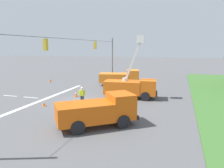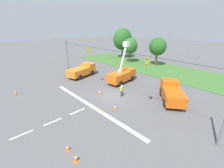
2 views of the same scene
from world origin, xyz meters
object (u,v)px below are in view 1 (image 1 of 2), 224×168
utility_truck_bucket_lift (131,86)px  traffic_cone_near_bucket (44,103)px  traffic_cone_lane_edge_b (76,94)px  traffic_cone_foreground_right (50,80)px  traffic_cone_mid_right (156,93)px  utility_truck_support_near (98,110)px  road_worker (82,94)px  utility_truck_support_far (121,77)px  traffic_cone_mid_left (152,90)px

utility_truck_bucket_lift → traffic_cone_near_bucket: 9.66m
traffic_cone_lane_edge_b → traffic_cone_near_bucket: bearing=-15.4°
traffic_cone_near_bucket → traffic_cone_lane_edge_b: 4.71m
traffic_cone_foreground_right → traffic_cone_mid_right: bearing=75.2°
utility_truck_bucket_lift → utility_truck_support_near: 9.51m
road_worker → traffic_cone_foreground_right: road_worker is taller
utility_truck_bucket_lift → traffic_cone_near_bucket: utility_truck_bucket_lift is taller
utility_truck_support_near → traffic_cone_near_bucket: utility_truck_support_near is taller
utility_truck_support_near → road_worker: bearing=-144.7°
utility_truck_support_far → traffic_cone_mid_right: 7.97m
traffic_cone_lane_edge_b → utility_truck_support_near: bearing=36.1°
utility_truck_bucket_lift → traffic_cone_mid_right: bearing=134.4°
road_worker → traffic_cone_foreground_right: (-11.27, -11.11, -0.65)m
utility_truck_bucket_lift → traffic_cone_lane_edge_b: (1.40, -6.29, -1.01)m
traffic_cone_lane_edge_b → traffic_cone_foreground_right: bearing=-133.6°
utility_truck_support_near → traffic_cone_lane_edge_b: (-8.10, -5.91, -0.83)m
utility_truck_support_near → traffic_cone_mid_right: size_ratio=9.97×
traffic_cone_near_bucket → traffic_cone_lane_edge_b: bearing=164.6°
utility_truck_support_near → traffic_cone_mid_left: (-13.11, 2.28, -0.87)m
utility_truck_bucket_lift → traffic_cone_near_bucket: (5.94, -7.54, -1.13)m
road_worker → traffic_cone_mid_right: size_ratio=2.91×
road_worker → traffic_cone_near_bucket: road_worker is taller
traffic_cone_near_bucket → traffic_cone_lane_edge_b: (-4.54, 1.25, 0.12)m
utility_truck_support_far → road_worker: utility_truck_support_far is taller
traffic_cone_mid_right → utility_truck_support_far: bearing=-131.6°
traffic_cone_lane_edge_b → traffic_cone_mid_right: bearing=113.9°
utility_truck_support_far → traffic_cone_lane_edge_b: (9.17, -2.95, -0.82)m
utility_truck_bucket_lift → traffic_cone_near_bucket: size_ratio=11.70×
utility_truck_bucket_lift → traffic_cone_mid_right: size_ratio=11.64×
utility_truck_bucket_lift → road_worker: size_ratio=3.99×
utility_truck_support_near → road_worker: utility_truck_support_near is taller
utility_truck_support_far → traffic_cone_foreground_right: (0.50, -12.05, -0.87)m
utility_truck_bucket_lift → road_worker: 5.86m
traffic_cone_mid_left → traffic_cone_near_bucket: traffic_cone_mid_left is taller
utility_truck_support_far → traffic_cone_near_bucket: utility_truck_support_far is taller
utility_truck_bucket_lift → utility_truck_support_far: 8.46m
utility_truck_bucket_lift → traffic_cone_mid_left: (-3.61, 1.90, -1.05)m
traffic_cone_foreground_right → road_worker: bearing=44.6°
utility_truck_bucket_lift → utility_truck_support_far: utility_truck_bucket_lift is taller
traffic_cone_mid_left → traffic_cone_mid_right: (1.09, 0.67, -0.07)m
utility_truck_bucket_lift → traffic_cone_foreground_right: bearing=-115.3°
utility_truck_support_far → traffic_cone_near_bucket: 14.38m
utility_truck_support_near → traffic_cone_foreground_right: bearing=-138.2°
traffic_cone_foreground_right → traffic_cone_lane_edge_b: traffic_cone_lane_edge_b is taller
traffic_cone_mid_left → traffic_cone_mid_right: bearing=31.7°
traffic_cone_near_bucket → road_worker: bearing=120.9°
utility_truck_support_far → road_worker: bearing=-4.6°
traffic_cone_mid_right → traffic_cone_lane_edge_b: (3.92, -8.86, 0.11)m
utility_truck_support_far → traffic_cone_mid_left: bearing=51.5°
utility_truck_support_near → road_worker: size_ratio=3.42×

